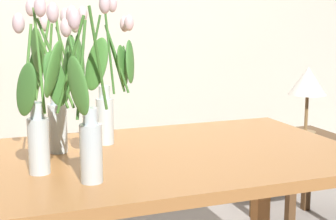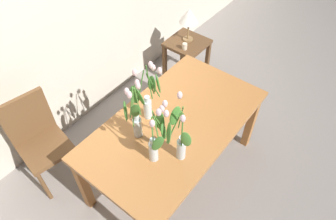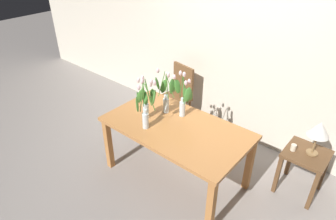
{
  "view_description": "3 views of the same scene",
  "coord_description": "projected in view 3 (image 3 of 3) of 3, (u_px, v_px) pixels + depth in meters",
  "views": [
    {
      "loc": [
        -0.55,
        -1.71,
        1.24
      ],
      "look_at": [
        0.07,
        -0.07,
        0.91
      ],
      "focal_mm": 54.63,
      "sensor_mm": 36.0,
      "label": 1
    },
    {
      "loc": [
        -1.31,
        -0.96,
        2.65
      ],
      "look_at": [
        -0.03,
        0.05,
        0.89
      ],
      "focal_mm": 32.8,
      "sensor_mm": 36.0,
      "label": 2
    },
    {
      "loc": [
        1.64,
        -2.08,
        2.58
      ],
      "look_at": [
        -0.06,
        -0.07,
        0.96
      ],
      "focal_mm": 31.37,
      "sensor_mm": 36.0,
      "label": 3
    }
  ],
  "objects": [
    {
      "name": "dining_chair",
      "position": [
        178.0,
        93.0,
        4.34
      ],
      "size": [
        0.46,
        0.46,
        0.93
      ],
      "color": "brown",
      "rests_on": "ground"
    },
    {
      "name": "tulip_vase_2",
      "position": [
        166.0,
        94.0,
        3.35
      ],
      "size": [
        0.21,
        0.24,
        0.55
      ],
      "color": "silver",
      "rests_on": "dining_table"
    },
    {
      "name": "tulip_vase_3",
      "position": [
        146.0,
        102.0,
        3.23
      ],
      "size": [
        0.22,
        0.21,
        0.55
      ],
      "color": "silver",
      "rests_on": "dining_table"
    },
    {
      "name": "tulip_vase_1",
      "position": [
        184.0,
        99.0,
        3.27
      ],
      "size": [
        0.25,
        0.17,
        0.57
      ],
      "color": "silver",
      "rests_on": "dining_table"
    },
    {
      "name": "side_table",
      "position": [
        305.0,
        161.0,
        3.19
      ],
      "size": [
        0.44,
        0.44,
        0.55
      ],
      "color": "brown",
      "rests_on": "ground"
    },
    {
      "name": "dining_table",
      "position": [
        176.0,
        133.0,
        3.27
      ],
      "size": [
        1.6,
        0.9,
        0.74
      ],
      "color": "#B7753D",
      "rests_on": "ground"
    },
    {
      "name": "pillar_candle",
      "position": [
        293.0,
        148.0,
        3.14
      ],
      "size": [
        0.06,
        0.06,
        0.07
      ],
      "primitive_type": "cylinder",
      "color": "beige",
      "rests_on": "side_table"
    },
    {
      "name": "ground_plane",
      "position": [
        175.0,
        176.0,
        3.61
      ],
      "size": [
        18.0,
        18.0,
        0.0
      ],
      "primitive_type": "plane",
      "color": "gray"
    },
    {
      "name": "table_lamp",
      "position": [
        319.0,
        130.0,
        2.96
      ],
      "size": [
        0.22,
        0.22,
        0.4
      ],
      "color": "olive",
      "rests_on": "side_table"
    },
    {
      "name": "room_wall_rear",
      "position": [
        241.0,
        42.0,
        3.75
      ],
      "size": [
        9.0,
        0.1,
        2.7
      ],
      "primitive_type": "cube",
      "color": "beige",
      "rests_on": "ground"
    },
    {
      "name": "tulip_vase_0",
      "position": [
        145.0,
        110.0,
        3.1
      ],
      "size": [
        0.24,
        0.24,
        0.56
      ],
      "color": "silver",
      "rests_on": "dining_table"
    }
  ]
}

